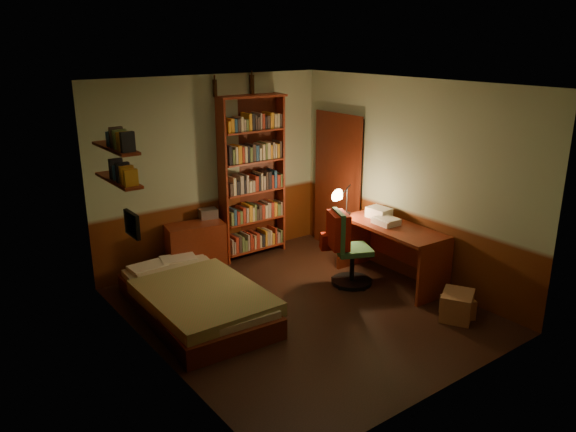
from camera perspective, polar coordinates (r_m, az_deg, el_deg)
floor at (r=6.70m, az=1.30°, el=-9.60°), size 3.50×4.00×0.02m
ceiling at (r=5.97m, az=1.48°, el=13.34°), size 3.50×4.00×0.02m
wall_back at (r=7.84m, az=-7.75°, el=4.54°), size 3.50×0.02×2.60m
wall_left at (r=5.36m, az=-13.61°, el=-2.06°), size 0.02×4.00×2.60m
wall_right at (r=7.39m, az=12.20°, el=3.50°), size 0.02×4.00×2.60m
wall_front at (r=4.88m, az=16.15°, el=-4.26°), size 3.50×0.02×2.60m
doorway at (r=8.32m, az=5.17°, el=3.28°), size 0.06×0.90×2.00m
door_trim at (r=8.29m, az=4.99°, el=3.25°), size 0.02×0.98×2.08m
bed at (r=6.57m, az=-9.46°, el=-7.32°), size 1.25×2.17×0.62m
dresser at (r=7.71m, az=-9.36°, el=-3.20°), size 0.82×0.52×0.68m
mini_stereo at (r=7.81m, az=-8.13°, el=0.27°), size 0.27×0.23×0.13m
bookshelf at (r=8.01m, az=-3.67°, el=3.91°), size 1.02×0.44×2.31m
bottle_left at (r=7.65m, az=-7.44°, el=12.77°), size 0.06×0.06×0.22m
bottle_right at (r=7.95m, az=-3.69°, el=13.20°), size 0.09×0.09×0.26m
desk at (r=7.40m, az=10.46°, el=-3.81°), size 0.67×1.47×0.77m
paper_stack at (r=7.59m, az=9.08°, el=0.36°), size 0.19×0.27×0.11m
desk_lamp at (r=7.57m, az=6.01°, el=2.28°), size 0.19×0.19×0.58m
office_chair at (r=7.21m, az=6.60°, el=-2.98°), size 0.68×0.64×1.06m
red_jacket at (r=6.94m, az=5.93°, el=2.80°), size 0.35×0.44×0.45m
wall_shelf_lower at (r=6.30m, az=-16.85°, el=3.50°), size 0.20×0.90×0.03m
wall_shelf_upper at (r=6.23m, az=-17.13°, el=6.62°), size 0.20×0.90×0.03m
framed_picture at (r=5.92m, az=-15.56°, el=-0.83°), size 0.04×0.32×0.26m
cardboard_box_a at (r=6.74m, az=16.79°, el=-8.69°), size 0.52×0.49×0.31m
cardboard_box_b at (r=6.79m, az=16.85°, el=-8.86°), size 0.41×0.39×0.23m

